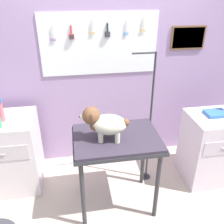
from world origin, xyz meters
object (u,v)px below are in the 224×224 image
at_px(grooming_table, 117,145).
at_px(counter_left, 3,154).
at_px(dog, 104,123).
at_px(cabinet_right, 214,147).
at_px(grooming_arm, 149,127).

bearing_deg(grooming_table, counter_left, 158.22).
height_order(grooming_table, dog, dog).
xyz_separation_m(dog, cabinet_right, (1.35, 0.26, -0.61)).
bearing_deg(dog, counter_left, 154.84).
relative_size(grooming_table, counter_left, 0.98).
xyz_separation_m(grooming_table, grooming_arm, (0.43, 0.33, -0.03)).
bearing_deg(grooming_arm, dog, -147.65).
bearing_deg(counter_left, cabinet_right, -6.04).
bearing_deg(grooming_table, grooming_arm, 37.04).
distance_m(grooming_table, counter_left, 1.36).
height_order(grooming_arm, cabinet_right, grooming_arm).
height_order(dog, counter_left, dog).
distance_m(counter_left, cabinet_right, 2.47).
relative_size(grooming_table, cabinet_right, 1.01).
relative_size(counter_left, cabinet_right, 1.04).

